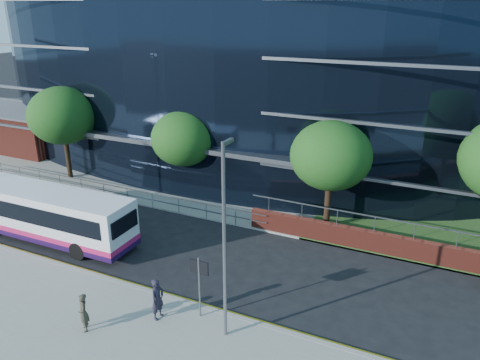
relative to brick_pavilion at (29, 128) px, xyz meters
The scene contains 17 objects.
ground 25.88m from the brick_pavilion, 31.53° to the right, with size 200.00×200.00×0.00m, color black.
pavement_near 28.80m from the brick_pavilion, 40.06° to the right, with size 80.00×8.00×0.15m, color gray.
kerb 26.41m from the brick_pavilion, 33.38° to the right, with size 80.00×0.25×0.16m, color gray.
yellow_line_outer 26.31m from the brick_pavilion, 33.02° to the right, with size 80.00×0.08×0.01m, color gold.
yellow_line_inner 26.23m from the brick_pavilion, 32.74° to the right, with size 80.00×0.08×0.01m, color gold.
far_forecourt 16.30m from the brick_pavilion, ahead, with size 50.00×8.00×0.10m, color gray.
glass_office 20.37m from the brick_pavilion, 22.21° to the left, with size 44.00×23.10×16.00m.
brick_pavilion is the anchor object (origin of this frame).
guard_railings 15.48m from the brick_pavilion, 24.90° to the right, with size 24.00×0.05×1.10m.
street_sign 30.49m from the brick_pavilion, 29.65° to the right, with size 0.85×0.09×2.80m.
tree_far_a 10.48m from the brick_pavilion, 26.55° to the right, with size 4.95×4.95×6.98m.
tree_far_b 19.55m from the brick_pavilion, 11.88° to the right, with size 4.29×4.29×6.05m.
tree_far_c 29.46m from the brick_pavilion, ahead, with size 4.62×4.62×6.51m.
streetlight_east 32.19m from the brick_pavilion, 29.24° to the right, with size 0.15×0.77×8.00m.
city_bus 19.70m from the brick_pavilion, 39.28° to the right, with size 10.89×2.66×2.93m.
pedestrian 29.65m from the brick_pavilion, 32.56° to the right, with size 0.67×0.44×1.83m, color black.
pedestrian_b 28.95m from the brick_pavilion, 38.17° to the right, with size 0.60×0.39×1.65m, color #393628.
Camera 1 is at (13.06, -15.78, 12.55)m, focal length 35.00 mm.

